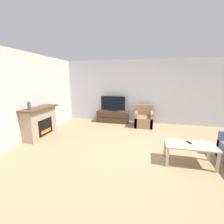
% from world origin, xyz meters
% --- Properties ---
extents(ground_plane, '(24.00, 24.00, 0.00)m').
position_xyz_m(ground_plane, '(0.00, 0.00, 0.00)').
color(ground_plane, '#9E8460').
extents(wall_back, '(12.00, 0.06, 2.70)m').
position_xyz_m(wall_back, '(0.00, 3.00, 1.35)').
color(wall_back, silver).
rests_on(wall_back, ground).
extents(wall_left, '(0.06, 12.00, 2.70)m').
position_xyz_m(wall_left, '(-3.23, 0.00, 1.35)').
color(wall_left, beige).
rests_on(wall_left, ground).
extents(fireplace, '(0.52, 1.32, 1.01)m').
position_xyz_m(fireplace, '(-2.99, 0.47, 0.51)').
color(fireplace, tan).
rests_on(fireplace, ground).
extents(mantel_vase_left, '(0.09, 0.09, 0.25)m').
position_xyz_m(mantel_vase_left, '(-2.98, 0.07, 1.12)').
color(mantel_vase_left, '#385670').
rests_on(mantel_vase_left, fireplace).
extents(tv_stand, '(1.39, 0.46, 0.51)m').
position_xyz_m(tv_stand, '(-1.03, 2.70, 0.26)').
color(tv_stand, '#422D1E').
rests_on(tv_stand, ground).
extents(tv, '(1.07, 0.18, 0.65)m').
position_xyz_m(tv, '(-1.03, 2.70, 0.82)').
color(tv, black).
rests_on(tv, tv_stand).
extents(armchair, '(0.70, 0.76, 0.85)m').
position_xyz_m(armchair, '(0.32, 2.44, 0.28)').
color(armchair, '#937051').
rests_on(armchair, ground).
extents(coffee_table, '(1.07, 0.55, 0.47)m').
position_xyz_m(coffee_table, '(1.38, -0.19, 0.41)').
color(coffee_table, '#CCB289').
rests_on(coffee_table, ground).
extents(remote, '(0.10, 0.15, 0.02)m').
position_xyz_m(remote, '(1.38, -0.12, 0.48)').
color(remote, black).
rests_on(remote, coffee_table).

